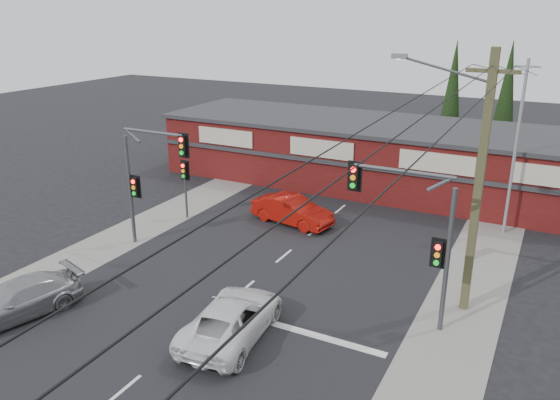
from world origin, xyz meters
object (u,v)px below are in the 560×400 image
at_px(utility_pole, 476,177).
at_px(silver_suv, 17,300).
at_px(white_suv, 232,318).
at_px(red_sedan, 292,210).
at_px(shop_building, 358,151).

bearing_deg(utility_pole, silver_suv, -150.40).
xyz_separation_m(white_suv, silver_suv, (-8.02, -2.64, -0.01)).
relative_size(white_suv, red_sedan, 1.11).
distance_m(silver_suv, red_sedan, 14.43).
height_order(silver_suv, red_sedan, red_sedan).
relative_size(red_sedan, shop_building, 0.17).
bearing_deg(silver_suv, utility_pole, 46.59).
relative_size(red_sedan, utility_pole, 0.47).
height_order(white_suv, shop_building, shop_building).
xyz_separation_m(white_suv, red_sedan, (-2.96, 10.88, 0.05)).
distance_m(silver_suv, utility_pole, 17.85).
xyz_separation_m(shop_building, utility_pole, (9.36, -14.00, 3.26)).
bearing_deg(shop_building, silver_suv, -104.00).
xyz_separation_m(silver_suv, shop_building, (5.61, 22.50, 1.43)).
bearing_deg(silver_suv, shop_building, 92.99).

